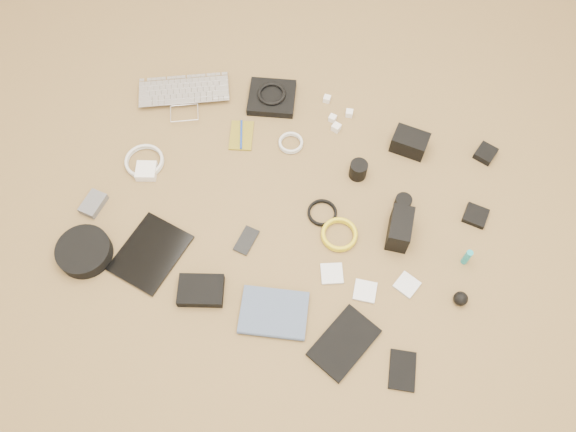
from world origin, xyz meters
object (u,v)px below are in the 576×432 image
(headphone_case, at_px, (84,252))
(paperback, at_px, (270,337))
(dslr_camera, at_px, (410,142))
(laptop, at_px, (184,102))
(tablet, at_px, (151,253))
(phone, at_px, (246,240))

(headphone_case, height_order, paperback, headphone_case)
(dslr_camera, bearing_deg, paperback, -101.60)
(laptop, relative_size, dslr_camera, 2.79)
(tablet, bearing_deg, headphone_case, -149.81)
(phone, height_order, paperback, paperback)
(paperback, bearing_deg, laptop, 27.32)
(headphone_case, bearing_deg, paperback, -5.58)
(dslr_camera, bearing_deg, phone, -123.71)
(laptop, relative_size, phone, 3.48)
(laptop, relative_size, headphone_case, 1.93)
(dslr_camera, distance_m, phone, 0.73)
(laptop, distance_m, phone, 0.67)
(dslr_camera, relative_size, paperback, 0.59)
(laptop, xyz_separation_m, headphone_case, (-0.06, -0.72, 0.01))
(paperback, bearing_deg, phone, 21.30)
(tablet, relative_size, headphone_case, 1.36)
(phone, bearing_deg, paperback, -50.03)
(phone, bearing_deg, laptop, 139.25)
(dslr_camera, xyz_separation_m, headphone_case, (-0.96, -0.81, -0.01))
(dslr_camera, height_order, headphone_case, dslr_camera)
(laptop, height_order, paperback, laptop)
(tablet, bearing_deg, paperback, -5.90)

